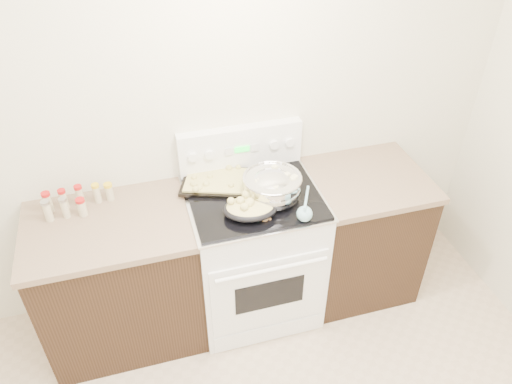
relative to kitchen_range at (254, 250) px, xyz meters
name	(u,v)px	position (x,y,z in m)	size (l,w,h in m)	color
room_shell	(272,313)	(-0.35, -1.42, 1.21)	(4.10, 3.60, 2.75)	beige
counter_left	(121,280)	(-0.83, 0.01, -0.03)	(0.93, 0.67, 0.92)	black
counter_right	(358,232)	(0.73, 0.01, -0.03)	(0.73, 0.67, 0.92)	black
kitchen_range	(254,250)	(0.00, 0.00, 0.00)	(0.78, 0.73, 1.22)	white
mixing_bowl	(272,187)	(0.09, -0.06, 0.53)	(0.41, 0.41, 0.20)	silver
roasting_pan	(250,207)	(-0.07, -0.17, 0.50)	(0.33, 0.25, 0.12)	black
baking_sheet	(217,181)	(-0.18, 0.16, 0.47)	(0.50, 0.42, 0.06)	black
wooden_spoon	(263,213)	(0.00, -0.19, 0.46)	(0.06, 0.26, 0.04)	tan
blue_ladle	(305,212)	(0.21, -0.27, 0.49)	(0.16, 0.28, 0.11)	#85BCC6
spice_jars	(73,201)	(-1.00, 0.17, 0.49)	(0.38, 0.15, 0.13)	#BFB28C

